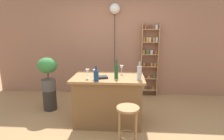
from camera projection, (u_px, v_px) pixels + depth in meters
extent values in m
plane|color=#A37A4C|center=(107.00, 130.00, 3.22)|extent=(12.00, 12.00, 0.00)
cube|color=#9E6B51|center=(114.00, 41.00, 4.82)|extent=(6.40, 0.10, 2.80)
cube|color=brown|center=(108.00, 101.00, 3.42)|extent=(1.18, 0.70, 0.84)
cube|color=#9E7042|center=(108.00, 78.00, 3.33)|extent=(1.28, 0.76, 0.04)
cylinder|color=#997047|center=(119.00, 133.00, 2.59)|extent=(0.02, 0.02, 0.60)
cylinder|color=#997047|center=(136.00, 133.00, 2.57)|extent=(0.02, 0.02, 0.60)
cylinder|color=#997047|center=(120.00, 124.00, 2.82)|extent=(0.02, 0.02, 0.60)
cylinder|color=#997047|center=(135.00, 125.00, 2.80)|extent=(0.02, 0.02, 0.60)
torus|color=#997047|center=(127.00, 134.00, 2.72)|extent=(0.25, 0.25, 0.02)
cylinder|color=#9E7042|center=(128.00, 108.00, 2.63)|extent=(0.33, 0.33, 0.03)
cube|color=tan|center=(141.00, 60.00, 4.72)|extent=(0.02, 0.15, 1.86)
cube|color=tan|center=(158.00, 61.00, 4.69)|extent=(0.02, 0.15, 1.86)
cube|color=tan|center=(148.00, 90.00, 4.88)|extent=(0.40, 0.15, 0.02)
cylinder|color=beige|center=(143.00, 88.00, 4.89)|extent=(0.05, 0.05, 0.07)
cylinder|color=brown|center=(148.00, 88.00, 4.87)|extent=(0.05, 0.05, 0.07)
cylinder|color=#AD7A38|center=(153.00, 88.00, 4.86)|extent=(0.05, 0.05, 0.07)
cube|color=tan|center=(149.00, 78.00, 4.81)|extent=(0.40, 0.15, 0.02)
cylinder|color=#994C23|center=(144.00, 76.00, 4.80)|extent=(0.06, 0.06, 0.08)
cylinder|color=#AD7A38|center=(148.00, 76.00, 4.81)|extent=(0.06, 0.06, 0.08)
cylinder|color=#4C7033|center=(154.00, 77.00, 4.79)|extent=(0.06, 0.06, 0.08)
cube|color=tan|center=(149.00, 67.00, 4.74)|extent=(0.40, 0.15, 0.02)
cylinder|color=#AD7A38|center=(144.00, 65.00, 4.74)|extent=(0.06, 0.06, 0.08)
cylinder|color=brown|center=(147.00, 65.00, 4.73)|extent=(0.06, 0.06, 0.08)
cylinder|color=#AD7A38|center=(152.00, 65.00, 4.73)|extent=(0.06, 0.06, 0.08)
cylinder|color=#AD7A38|center=(155.00, 65.00, 4.71)|extent=(0.06, 0.06, 0.08)
cube|color=tan|center=(150.00, 54.00, 4.67)|extent=(0.40, 0.15, 0.02)
cylinder|color=#AD7A38|center=(144.00, 52.00, 4.67)|extent=(0.07, 0.07, 0.10)
cylinder|color=#4C7033|center=(148.00, 52.00, 4.66)|extent=(0.07, 0.07, 0.10)
cylinder|color=silver|center=(152.00, 52.00, 4.65)|extent=(0.07, 0.07, 0.10)
cylinder|color=#994C23|center=(156.00, 52.00, 4.64)|extent=(0.07, 0.07, 0.10)
cube|color=tan|center=(150.00, 42.00, 4.61)|extent=(0.40, 0.15, 0.02)
cylinder|color=#AD7A38|center=(144.00, 39.00, 4.61)|extent=(0.06, 0.06, 0.11)
cylinder|color=gold|center=(147.00, 39.00, 4.61)|extent=(0.06, 0.06, 0.11)
cylinder|color=beige|center=(150.00, 40.00, 4.59)|extent=(0.06, 0.06, 0.11)
cylinder|color=#AD7A38|center=(154.00, 40.00, 4.58)|extent=(0.06, 0.06, 0.11)
cylinder|color=silver|center=(157.00, 40.00, 4.57)|extent=(0.06, 0.06, 0.11)
cube|color=tan|center=(151.00, 29.00, 4.54)|extent=(0.40, 0.15, 0.02)
cylinder|color=#994C23|center=(145.00, 27.00, 4.54)|extent=(0.07, 0.07, 0.10)
cylinder|color=brown|center=(151.00, 27.00, 4.54)|extent=(0.07, 0.07, 0.10)
cylinder|color=silver|center=(157.00, 27.00, 4.52)|extent=(0.07, 0.07, 0.10)
cylinder|color=#2D2823|center=(50.00, 100.00, 4.00)|extent=(0.28, 0.28, 0.44)
cylinder|color=#514C47|center=(49.00, 85.00, 3.93)|extent=(0.30, 0.30, 0.24)
cylinder|color=brown|center=(48.00, 76.00, 3.88)|extent=(0.03, 0.03, 0.16)
ellipsoid|color=#387F3D|center=(47.00, 65.00, 3.84)|extent=(0.41, 0.37, 0.33)
cylinder|color=navy|center=(96.00, 76.00, 3.02)|extent=(0.08, 0.08, 0.18)
cylinder|color=navy|center=(96.00, 69.00, 2.99)|extent=(0.03, 0.03, 0.07)
cylinder|color=black|center=(96.00, 66.00, 2.98)|extent=(0.03, 0.03, 0.01)
cylinder|color=#B2B2B7|center=(139.00, 73.00, 3.10)|extent=(0.08, 0.08, 0.23)
cylinder|color=#B2B2B7|center=(140.00, 64.00, 3.06)|extent=(0.03, 0.03, 0.09)
cylinder|color=black|center=(140.00, 61.00, 3.05)|extent=(0.03, 0.03, 0.01)
cylinder|color=#194C23|center=(116.00, 72.00, 3.19)|extent=(0.07, 0.07, 0.23)
cylinder|color=#194C23|center=(116.00, 63.00, 3.15)|extent=(0.03, 0.03, 0.09)
cylinder|color=black|center=(116.00, 60.00, 3.14)|extent=(0.03, 0.03, 0.01)
cylinder|color=silver|center=(122.00, 74.00, 3.53)|extent=(0.06, 0.06, 0.00)
cylinder|color=silver|center=(122.00, 72.00, 3.52)|extent=(0.01, 0.01, 0.07)
cone|color=silver|center=(122.00, 68.00, 3.51)|extent=(0.07, 0.07, 0.08)
cylinder|color=silver|center=(95.00, 79.00, 3.18)|extent=(0.06, 0.06, 0.00)
cylinder|color=silver|center=(95.00, 76.00, 3.17)|extent=(0.01, 0.01, 0.07)
cone|color=silver|center=(95.00, 72.00, 3.15)|extent=(0.07, 0.07, 0.08)
cylinder|color=silver|center=(88.00, 78.00, 3.21)|extent=(0.06, 0.06, 0.00)
cylinder|color=silver|center=(88.00, 76.00, 3.20)|extent=(0.01, 0.01, 0.07)
cone|color=silver|center=(87.00, 71.00, 3.18)|extent=(0.07, 0.07, 0.08)
cube|color=black|center=(101.00, 77.00, 3.21)|extent=(0.25, 0.21, 0.03)
cylinder|color=black|center=(115.00, 53.00, 4.77)|extent=(0.01, 0.01, 2.21)
sphere|color=white|center=(115.00, 9.00, 4.53)|extent=(0.26, 0.26, 0.26)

